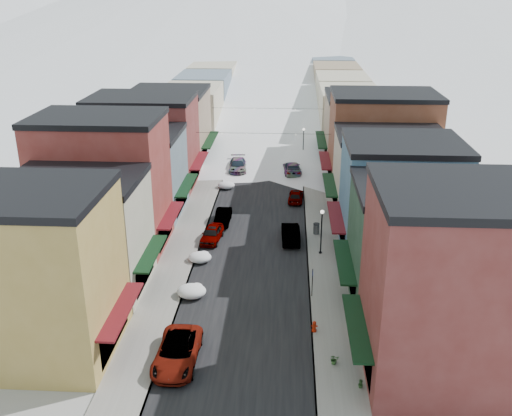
# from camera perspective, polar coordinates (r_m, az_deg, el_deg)

# --- Properties ---
(ground) EXTENTS (600.00, 600.00, 0.00)m
(ground) POSITION_cam_1_polar(r_m,az_deg,el_deg) (36.15, -2.45, -18.22)
(ground) COLOR gray
(ground) RESTS_ON ground
(road) EXTENTS (10.00, 160.00, 0.01)m
(road) POSITION_cam_1_polar(r_m,az_deg,el_deg) (90.70, 1.28, 6.73)
(road) COLOR black
(road) RESTS_ON ground
(sidewalk_left) EXTENTS (3.20, 160.00, 0.15)m
(sidewalk_left) POSITION_cam_1_polar(r_m,az_deg,el_deg) (91.14, -2.90, 6.82)
(sidewalk_left) COLOR gray
(sidewalk_left) RESTS_ON ground
(sidewalk_right) EXTENTS (3.20, 160.00, 0.15)m
(sidewalk_right) POSITION_cam_1_polar(r_m,az_deg,el_deg) (90.70, 5.48, 6.68)
(sidewalk_right) COLOR gray
(sidewalk_right) RESTS_ON ground
(curb_left) EXTENTS (0.10, 160.00, 0.15)m
(curb_left) POSITION_cam_1_polar(r_m,az_deg,el_deg) (90.99, -1.92, 6.81)
(curb_left) COLOR slate
(curb_left) RESTS_ON ground
(curb_right) EXTENTS (0.10, 160.00, 0.15)m
(curb_right) POSITION_cam_1_polar(r_m,az_deg,el_deg) (90.65, 4.50, 6.70)
(curb_right) COLOR slate
(curb_right) RESTS_ON ground
(bldg_l_yellow) EXTENTS (11.30, 8.70, 11.50)m
(bldg_l_yellow) POSITION_cam_1_polar(r_m,az_deg,el_deg) (39.59, -21.47, -6.10)
(bldg_l_yellow) COLOR #A9883E
(bldg_l_yellow) RESTS_ON ground
(bldg_l_cream) EXTENTS (11.30, 8.20, 9.50)m
(bldg_l_cream) POSITION_cam_1_polar(r_m,az_deg,el_deg) (47.05, -17.22, -2.47)
(bldg_l_cream) COLOR #B2AA8F
(bldg_l_cream) RESTS_ON ground
(bldg_l_brick_near) EXTENTS (12.30, 8.20, 12.50)m
(bldg_l_brick_near) POSITION_cam_1_polar(r_m,az_deg,el_deg) (53.70, -15.07, 2.46)
(bldg_l_brick_near) COLOR maroon
(bldg_l_brick_near) RESTS_ON ground
(bldg_l_grayblue) EXTENTS (11.30, 9.20, 9.00)m
(bldg_l_grayblue) POSITION_cam_1_polar(r_m,az_deg,el_deg) (61.81, -12.12, 3.49)
(bldg_l_grayblue) COLOR slate
(bldg_l_grayblue) RESTS_ON ground
(bldg_l_brick_far) EXTENTS (13.30, 9.20, 11.00)m
(bldg_l_brick_far) POSITION_cam_1_polar(r_m,az_deg,el_deg) (70.13, -11.11, 6.56)
(bldg_l_brick_far) COLOR maroon
(bldg_l_brick_far) RESTS_ON ground
(bldg_l_tan) EXTENTS (11.30, 11.20, 10.00)m
(bldg_l_tan) POSITION_cam_1_polar(r_m,az_deg,el_deg) (79.47, -8.66, 8.08)
(bldg_l_tan) COLOR #90775E
(bldg_l_tan) RESTS_ON ground
(bldg_r_brick_near) EXTENTS (12.30, 9.20, 12.50)m
(bldg_r_brick_near) POSITION_cam_1_polar(r_m,az_deg,el_deg) (36.55, 19.96, -7.35)
(bldg_r_brick_near) COLOR maroon
(bldg_r_brick_near) RESTS_ON ground
(bldg_r_green) EXTENTS (11.30, 9.20, 9.50)m
(bldg_r_green) POSITION_cam_1_polar(r_m,az_deg,el_deg) (44.84, 16.08, -3.54)
(bldg_r_green) COLOR #1C3A27
(bldg_r_green) RESTS_ON ground
(bldg_r_blue) EXTENTS (11.30, 9.20, 10.50)m
(bldg_r_blue) POSITION_cam_1_polar(r_m,az_deg,el_deg) (52.80, 14.17, 1.06)
(bldg_r_blue) COLOR #396382
(bldg_r_blue) RESTS_ON ground
(bldg_r_cream) EXTENTS (12.30, 9.20, 9.00)m
(bldg_r_cream) POSITION_cam_1_polar(r_m,az_deg,el_deg) (61.50, 13.12, 3.32)
(bldg_r_cream) COLOR beige
(bldg_r_cream) RESTS_ON ground
(bldg_r_brick_far) EXTENTS (13.30, 9.20, 11.50)m
(bldg_r_brick_far) POSITION_cam_1_polar(r_m,az_deg,el_deg) (69.76, 12.47, 6.59)
(bldg_r_brick_far) COLOR brown
(bldg_r_brick_far) RESTS_ON ground
(bldg_r_tan) EXTENTS (11.30, 11.20, 9.50)m
(bldg_r_tan) POSITION_cam_1_polar(r_m,az_deg,el_deg) (79.47, 10.65, 7.77)
(bldg_r_tan) COLOR #957B62
(bldg_r_tan) RESTS_ON ground
(distant_blocks) EXTENTS (34.00, 55.00, 8.00)m
(distant_blocks) POSITION_cam_1_polar(r_m,az_deg,el_deg) (112.34, 1.75, 11.68)
(distant_blocks) COLOR gray
(distant_blocks) RESTS_ON ground
(mountain_ridge) EXTENTS (670.00, 340.00, 34.00)m
(mountain_ridge) POSITION_cam_1_polar(r_m,az_deg,el_deg) (305.80, -0.96, 19.83)
(mountain_ridge) COLOR silver
(mountain_ridge) RESTS_ON ground
(overhead_cables) EXTENTS (16.40, 15.04, 0.04)m
(overhead_cables) POSITION_cam_1_polar(r_m,az_deg,el_deg) (77.09, 0.97, 8.82)
(overhead_cables) COLOR black
(overhead_cables) RESTS_ON ground
(car_white_suv) EXTENTS (2.71, 5.82, 1.61)m
(car_white_suv) POSITION_cam_1_polar(r_m,az_deg,el_deg) (38.52, -7.88, -14.09)
(car_white_suv) COLOR white
(car_white_suv) RESTS_ON ground
(car_silver_sedan) EXTENTS (2.14, 4.37, 1.43)m
(car_silver_sedan) POSITION_cam_1_polar(r_m,az_deg,el_deg) (55.01, -4.43, -2.58)
(car_silver_sedan) COLOR gray
(car_silver_sedan) RESTS_ON ground
(car_dark_hatch) EXTENTS (1.52, 4.22, 1.38)m
(car_dark_hatch) POSITION_cam_1_polar(r_m,az_deg,el_deg) (58.95, -3.33, -0.89)
(car_dark_hatch) COLOR black
(car_dark_hatch) RESTS_ON ground
(car_silver_wagon) EXTENTS (2.67, 5.77, 1.63)m
(car_silver_wagon) POSITION_cam_1_polar(r_m,az_deg,el_deg) (75.28, -1.84, 4.26)
(car_silver_wagon) COLOR gray
(car_silver_wagon) RESTS_ON ground
(car_green_sedan) EXTENTS (1.89, 4.89, 1.59)m
(car_green_sedan) POSITION_cam_1_polar(r_m,az_deg,el_deg) (54.90, 3.48, -2.52)
(car_green_sedan) COLOR black
(car_green_sedan) RESTS_ON ground
(car_gray_suv) EXTENTS (1.90, 4.15, 1.38)m
(car_gray_suv) POSITION_cam_1_polar(r_m,az_deg,el_deg) (64.94, 4.00, 1.25)
(car_gray_suv) COLOR #96989E
(car_gray_suv) RESTS_ON ground
(car_black_sedan) EXTENTS (2.65, 5.57, 1.57)m
(car_black_sedan) POSITION_cam_1_polar(r_m,az_deg,el_deg) (74.44, 3.62, 4.00)
(car_black_sedan) COLOR black
(car_black_sedan) RESTS_ON ground
(car_lane_silver) EXTENTS (2.20, 4.44, 1.46)m
(car_lane_silver) POSITION_cam_1_polar(r_m,az_deg,el_deg) (80.89, 0.26, 5.43)
(car_lane_silver) COLOR gray
(car_lane_silver) RESTS_ON ground
(car_lane_white) EXTENTS (2.53, 4.93, 1.33)m
(car_lane_white) POSITION_cam_1_polar(r_m,az_deg,el_deg) (102.19, 2.15, 8.78)
(car_lane_white) COLOR silver
(car_lane_white) RESTS_ON ground
(fire_hydrant) EXTENTS (0.48, 0.36, 0.82)m
(fire_hydrant) POSITION_cam_1_polar(r_m,az_deg,el_deg) (41.35, 5.85, -11.72)
(fire_hydrant) COLOR #B21E09
(fire_hydrant) RESTS_ON sidewalk_right
(parking_sign) EXTENTS (0.06, 0.32, 2.36)m
(parking_sign) POSITION_cam_1_polar(r_m,az_deg,el_deg) (45.06, 5.66, -7.21)
(parking_sign) COLOR black
(parking_sign) RESTS_ON sidewalk_right
(trash_can) EXTENTS (0.63, 0.63, 1.08)m
(trash_can) POSITION_cam_1_polar(r_m,az_deg,el_deg) (56.36, 6.06, -2.05)
(trash_can) COLOR #585A5D
(trash_can) RESTS_ON sidewalk_right
(streetlamp_near) EXTENTS (0.35, 0.35, 4.23)m
(streetlamp_near) POSITION_cam_1_polar(r_m,az_deg,el_deg) (51.56, 6.58, -1.82)
(streetlamp_near) COLOR black
(streetlamp_near) RESTS_ON sidewalk_right
(streetlamp_far) EXTENTS (0.36, 0.36, 4.35)m
(streetlamp_far) POSITION_cam_1_polar(r_m,az_deg,el_deg) (80.41, 4.77, 6.86)
(streetlamp_far) COLOR black
(streetlamp_far) RESTS_ON sidewalk_right
(planter_near) EXTENTS (0.71, 0.66, 0.64)m
(planter_near) POSITION_cam_1_polar(r_m,az_deg,el_deg) (38.45, 7.83, -14.77)
(planter_near) COLOR #315C29
(planter_near) RESTS_ON sidewalk_right
(planter_far) EXTENTS (0.43, 0.43, 0.54)m
(planter_far) POSITION_cam_1_polar(r_m,az_deg,el_deg) (36.84, 10.42, -16.90)
(planter_far) COLOR #294C22
(planter_far) RESTS_ON sidewalk_right
(snow_pile_near) EXTENTS (2.32, 2.63, 0.98)m
(snow_pile_near) POSITION_cam_1_polar(r_m,az_deg,el_deg) (45.85, -6.42, -8.23)
(snow_pile_near) COLOR white
(snow_pile_near) RESTS_ON ground
(snow_pile_mid) EXTENTS (2.06, 2.47, 0.87)m
(snow_pile_mid) POSITION_cam_1_polar(r_m,az_deg,el_deg) (51.23, -5.60, -4.90)
(snow_pile_mid) COLOR white
(snow_pile_mid) RESTS_ON ground
(snow_pile_far) EXTENTS (2.06, 2.47, 0.87)m
(snow_pile_far) POSITION_cam_1_polar(r_m,az_deg,el_deg) (69.14, -2.97, 2.31)
(snow_pile_far) COLOR white
(snow_pile_far) RESTS_ON ground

